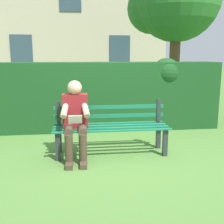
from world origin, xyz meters
The scene contains 6 objects.
ground centered at (0.00, 0.00, 0.00)m, with size 60.00×60.00×0.00m, color #517F38.
park_bench centered at (0.00, -0.07, 0.43)m, with size 1.82×0.54×0.84m.
person_seated centered at (0.56, 0.10, 0.63)m, with size 0.44×0.73×1.19m.
hedge_backdrop centered at (0.29, -1.60, 0.74)m, with size 5.55×0.73×1.50m.
tree centered at (-2.13, -3.61, 3.02)m, with size 2.49×2.37×4.27m.
building_facade centered at (0.73, -9.79, 3.16)m, with size 8.32×3.31×6.32m.
Camera 1 is at (0.51, 4.27, 1.57)m, focal length 45.05 mm.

